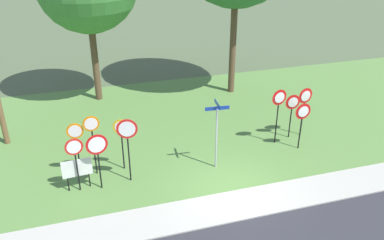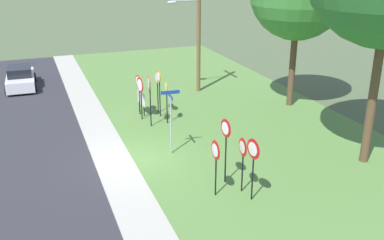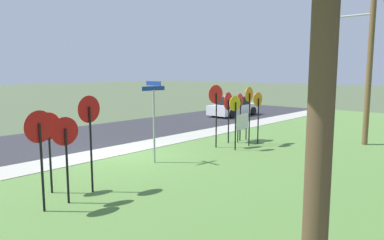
% 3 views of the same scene
% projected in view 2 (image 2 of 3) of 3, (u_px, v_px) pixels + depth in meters
% --- Properties ---
extents(ground_plane, '(160.00, 160.00, 0.00)m').
position_uv_depth(ground_plane, '(133.00, 161.00, 19.02)').
color(ground_plane, '#4C5B3D').
extents(road_asphalt, '(44.00, 6.40, 0.01)m').
position_uv_depth(road_asphalt, '(13.00, 179.00, 17.43)').
color(road_asphalt, '#2D2D33').
rests_on(road_asphalt, ground_plane).
extents(sidewalk_strip, '(44.00, 1.60, 0.06)m').
position_uv_depth(sidewalk_strip, '(114.00, 163.00, 18.74)').
color(sidewalk_strip, '#ADAA9E').
rests_on(sidewalk_strip, ground_plane).
extents(grass_median, '(44.00, 12.00, 0.04)m').
position_uv_depth(grass_median, '(257.00, 141.00, 20.99)').
color(grass_median, '#567F3D').
rests_on(grass_median, ground_plane).
extents(stop_sign_near_left, '(0.79, 0.15, 2.29)m').
position_uv_depth(stop_sign_near_left, '(140.00, 89.00, 23.02)').
color(stop_sign_near_left, black).
rests_on(stop_sign_near_left, grass_median).
extents(stop_sign_near_right, '(0.62, 0.10, 2.55)m').
position_uv_depth(stop_sign_near_right, '(159.00, 84.00, 23.39)').
color(stop_sign_near_right, black).
rests_on(stop_sign_near_right, grass_median).
extents(stop_sign_far_left, '(0.77, 0.15, 2.65)m').
position_uv_depth(stop_sign_far_left, '(149.00, 89.00, 22.00)').
color(stop_sign_far_left, black).
rests_on(stop_sign_far_left, grass_median).
extents(stop_sign_far_center, '(0.65, 0.13, 2.20)m').
position_uv_depth(stop_sign_far_center, '(138.00, 86.00, 23.77)').
color(stop_sign_far_center, black).
rests_on(stop_sign_far_center, grass_median).
extents(stop_sign_far_right, '(0.62, 0.13, 2.23)m').
position_uv_depth(stop_sign_far_right, '(166.00, 94.00, 22.53)').
color(stop_sign_far_right, black).
rests_on(stop_sign_far_right, grass_median).
extents(stop_sign_center_tall, '(0.63, 0.10, 2.30)m').
position_uv_depth(stop_sign_center_tall, '(157.00, 84.00, 24.01)').
color(stop_sign_center_tall, black).
rests_on(stop_sign_center_tall, grass_median).
extents(yield_sign_near_left, '(0.73, 0.10, 2.16)m').
position_uv_depth(yield_sign_near_left, '(215.00, 155.00, 15.68)').
color(yield_sign_near_left, black).
rests_on(yield_sign_near_left, grass_median).
extents(yield_sign_near_right, '(0.71, 0.12, 2.59)m').
position_uv_depth(yield_sign_near_right, '(225.00, 136.00, 16.48)').
color(yield_sign_near_right, black).
rests_on(yield_sign_near_right, grass_median).
extents(yield_sign_far_left, '(0.70, 0.11, 2.13)m').
position_uv_depth(yield_sign_far_left, '(242.00, 153.00, 15.95)').
color(yield_sign_far_left, black).
rests_on(yield_sign_far_left, grass_median).
extents(yield_sign_far_right, '(0.74, 0.13, 2.35)m').
position_uv_depth(yield_sign_far_right, '(253.00, 155.00, 15.34)').
color(yield_sign_far_right, black).
rests_on(yield_sign_far_right, grass_median).
extents(street_name_post, '(0.96, 0.81, 2.87)m').
position_uv_depth(street_name_post, '(171.00, 117.00, 19.04)').
color(street_name_post, '#9EA0A8').
rests_on(street_name_post, grass_median).
extents(utility_pole, '(2.10, 2.09, 7.81)m').
position_uv_depth(utility_pole, '(196.00, 24.00, 26.91)').
color(utility_pole, brown).
rests_on(utility_pole, grass_median).
extents(notice_board, '(1.10, 0.12, 1.25)m').
position_uv_depth(notice_board, '(141.00, 99.00, 24.09)').
color(notice_board, black).
rests_on(notice_board, grass_median).
extents(parked_hatchback_near, '(4.19, 1.98, 1.39)m').
position_uv_depth(parked_hatchback_near, '(20.00, 78.00, 29.05)').
color(parked_hatchback_near, silver).
rests_on(parked_hatchback_near, road_asphalt).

